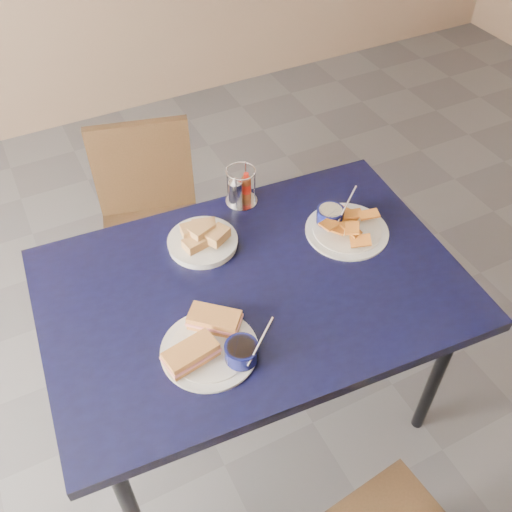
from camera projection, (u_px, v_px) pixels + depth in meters
name	position (u px, v px, depth m)	size (l,w,h in m)	color
ground	(313.00, 423.00, 2.20)	(6.00, 6.00, 0.00)	#4A494E
dining_table	(253.00, 298.00, 1.75)	(1.30, 0.91, 0.75)	black
chair_far	(145.00, 212.00, 2.33)	(0.48, 0.47, 0.84)	black
sandwich_plate	(213.00, 344.00, 1.52)	(0.30, 0.27, 0.12)	white
plantain_plate	(342.00, 225.00, 1.85)	(0.27, 0.27, 0.12)	white
bread_basket	(203.00, 239.00, 1.80)	(0.22, 0.22, 0.08)	white
condiment_caddy	(240.00, 189.00, 1.92)	(0.11, 0.11, 0.14)	silver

